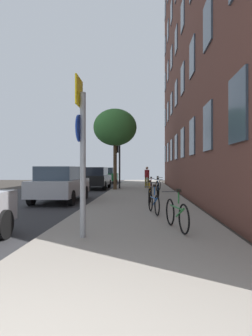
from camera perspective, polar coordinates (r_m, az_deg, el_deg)
name	(u,v)px	position (r m, az deg, el deg)	size (l,w,h in m)	color
ground_plane	(82,195)	(17.25, -8.76, -5.22)	(41.80, 41.80, 0.00)	#332D28
road_asphalt	(46,194)	(17.80, -15.41, -5.04)	(7.00, 38.00, 0.01)	#2D2D30
sidewalk	(141,194)	(16.86, 3.00, -5.13)	(4.20, 38.00, 0.12)	gray
building_facade	(188,27)	(18.28, 12.03, 25.54)	(0.56, 27.00, 18.87)	brown
sign_post	(82,147)	(6.08, -8.74, 4.12)	(0.16, 0.60, 3.31)	gray
traffic_light	(118,156)	(20.58, -1.57, 2.45)	(0.43, 0.24, 3.39)	black
tree_near	(115,128)	(19.78, -2.17, 7.95)	(2.93, 2.93, 5.45)	#4C3823
bicycle_0	(177,214)	(6.91, 9.95, -8.84)	(0.49, 1.67, 0.95)	black
bicycle_1	(154,202)	(9.26, 5.47, -6.71)	(0.45, 1.60, 0.92)	black
bicycle_2	(150,195)	(11.64, 4.72, -5.26)	(0.42, 1.71, 0.96)	black
bicycle_3	(158,190)	(14.05, 6.34, -4.35)	(0.42, 1.66, 0.97)	black
bicycle_4	(151,187)	(16.43, 4.96, -3.75)	(0.42, 1.62, 0.95)	black
bicycle_5	(158,185)	(18.85, 6.37, -3.31)	(0.53, 1.56, 0.93)	black
pedestrian_0	(147,176)	(21.32, 4.16, -1.52)	(0.42, 0.42, 1.55)	olive
car_1	(60,184)	(13.63, -12.82, -3.03)	(1.91, 4.34, 1.62)	#B7B7BC
car_2	(96,178)	(21.69, -5.91, -1.93)	(1.85, 4.50, 1.62)	black
car_3	(107,175)	(29.98, -3.81, -1.41)	(2.00, 4.37, 1.62)	#19662D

